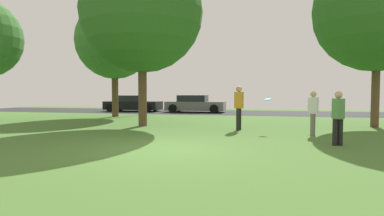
# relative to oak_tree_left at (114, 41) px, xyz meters

# --- Properties ---
(ground_plane) EXTENTS (44.00, 44.00, 0.00)m
(ground_plane) POSITION_rel_oak_tree_left_xyz_m (6.56, -10.21, -4.76)
(ground_plane) COLOR #47702D
(road_strip) EXTENTS (44.00, 6.40, 0.01)m
(road_strip) POSITION_rel_oak_tree_left_xyz_m (6.56, 5.79, -4.76)
(road_strip) COLOR #28282B
(road_strip) RESTS_ON ground_plane
(oak_tree_left) EXTENTS (4.80, 4.80, 7.18)m
(oak_tree_left) POSITION_rel_oak_tree_left_xyz_m (0.00, 0.00, 0.00)
(oak_tree_left) COLOR brown
(oak_tree_left) RESTS_ON ground_plane
(maple_tree_far) EXTENTS (5.40, 5.40, 7.84)m
(maple_tree_far) POSITION_rel_oak_tree_left_xyz_m (13.94, -2.96, 0.37)
(maple_tree_far) COLOR brown
(maple_tree_far) RESTS_ON ground_plane
(maple_tree_near) EXTENTS (5.48, 5.48, 7.90)m
(maple_tree_near) POSITION_rel_oak_tree_left_xyz_m (3.81, -4.82, 0.39)
(maple_tree_near) COLOR brown
(maple_tree_near) RESTS_ON ground_plane
(person_thrower) EXTENTS (0.38, 0.32, 1.79)m
(person_thrower) POSITION_rel_oak_tree_left_xyz_m (8.21, -5.42, -3.77)
(person_thrower) COLOR black
(person_thrower) RESTS_ON ground_plane
(person_catcher) EXTENTS (0.38, 0.32, 1.57)m
(person_catcher) POSITION_rel_oak_tree_left_xyz_m (10.90, -6.41, -3.91)
(person_catcher) COLOR slate
(person_catcher) RESTS_ON ground_plane
(person_bystander) EXTENTS (0.31, 0.37, 1.56)m
(person_bystander) POSITION_rel_oak_tree_left_xyz_m (11.29, -8.53, -3.91)
(person_bystander) COLOR black
(person_bystander) RESTS_ON ground_plane
(frisbee_disc) EXTENTS (0.37, 0.37, 0.08)m
(frisbee_disc) POSITION_rel_oak_tree_left_xyz_m (9.34, -5.84, -3.50)
(frisbee_disc) COLOR #2DB2E0
(parked_car_black) EXTENTS (4.48, 2.07, 1.29)m
(parked_car_black) POSITION_rel_oak_tree_left_xyz_m (-1.28, 5.55, -4.17)
(parked_car_black) COLOR black
(parked_car_black) RESTS_ON ground_plane
(parked_car_grey) EXTENTS (4.52, 2.01, 1.31)m
(parked_car_grey) POSITION_rel_oak_tree_left_xyz_m (3.93, 5.51, -4.15)
(parked_car_grey) COLOR slate
(parked_car_grey) RESTS_ON ground_plane
(street_lamp_post) EXTENTS (0.14, 0.14, 4.50)m
(street_lamp_post) POSITION_rel_oak_tree_left_xyz_m (0.87, 1.99, -2.51)
(street_lamp_post) COLOR #2D2D33
(street_lamp_post) RESTS_ON ground_plane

